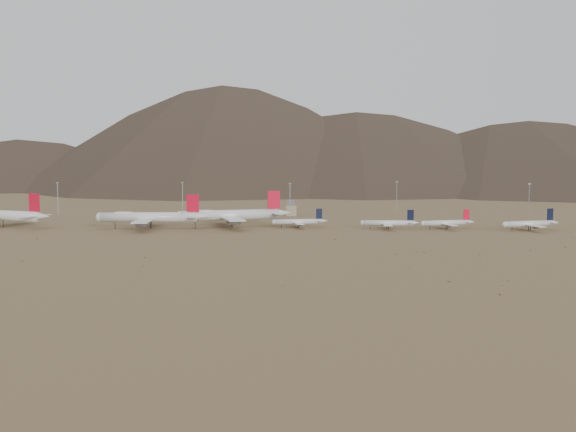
# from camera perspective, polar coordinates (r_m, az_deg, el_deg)

# --- Properties ---
(ground) EXTENTS (3000.00, 3000.00, 0.00)m
(ground) POSITION_cam_1_polar(r_m,az_deg,el_deg) (441.80, -4.43, -1.40)
(ground) COLOR olive
(ground) RESTS_ON ground
(mountain_ridge) EXTENTS (4400.00, 1000.00, 300.00)m
(mountain_ridge) POSITION_cam_1_polar(r_m,az_deg,el_deg) (1339.73, 0.68, 9.55)
(mountain_ridge) COLOR #483A2B
(mountain_ridge) RESTS_ON ground
(widebody_west) EXTENTS (74.03, 59.00, 22.91)m
(widebody_west) POSITION_cam_1_polar(r_m,az_deg,el_deg) (514.64, -21.82, 0.07)
(widebody_west) COLOR silver
(widebody_west) RESTS_ON ground
(widebody_centre) EXTENTS (74.62, 57.58, 22.17)m
(widebody_centre) POSITION_cam_1_polar(r_m,az_deg,el_deg) (475.64, -10.91, -0.08)
(widebody_centre) COLOR silver
(widebody_centre) RESTS_ON ground
(widebody_east) EXTENTS (75.75, 60.46, 23.53)m
(widebody_east) POSITION_cam_1_polar(r_m,az_deg,el_deg) (478.55, -4.59, 0.09)
(widebody_east) COLOR silver
(widebody_east) RESTS_ON ground
(narrowbody_a) EXTENTS (36.93, 27.21, 12.41)m
(narrowbody_a) POSITION_cam_1_polar(r_m,az_deg,el_deg) (473.31, 0.89, -0.45)
(narrowbody_a) COLOR silver
(narrowbody_a) RESTS_ON ground
(narrowbody_b) EXTENTS (38.34, 27.39, 12.65)m
(narrowbody_b) POSITION_cam_1_polar(r_m,az_deg,el_deg) (468.75, 7.99, -0.55)
(narrowbody_b) COLOR silver
(narrowbody_b) RESTS_ON ground
(narrowbody_c) EXTENTS (36.83, 27.32, 12.51)m
(narrowbody_c) POSITION_cam_1_polar(r_m,az_deg,el_deg) (476.72, 12.46, -0.53)
(narrowbody_c) COLOR silver
(narrowbody_c) RESTS_ON ground
(narrowbody_d) EXTENTS (39.64, 29.68, 13.73)m
(narrowbody_d) POSITION_cam_1_polar(r_m,az_deg,el_deg) (481.51, 18.58, -0.58)
(narrowbody_d) COLOR silver
(narrowbody_d) RESTS_ON ground
(control_tower) EXTENTS (8.00, 8.00, 12.00)m
(control_tower) POSITION_cam_1_polar(r_m,az_deg,el_deg) (557.53, 0.26, 0.56)
(control_tower) COLOR tan
(control_tower) RESTS_ON ground
(mast_far_west) EXTENTS (2.00, 0.60, 25.70)m
(mast_far_west) POSITION_cam_1_polar(r_m,az_deg,el_deg) (594.07, -17.73, 1.46)
(mast_far_west) COLOR gray
(mast_far_west) RESTS_ON ground
(mast_west) EXTENTS (2.00, 0.60, 25.70)m
(mast_west) POSITION_cam_1_polar(r_m,az_deg,el_deg) (573.29, -8.33, 1.53)
(mast_west) COLOR gray
(mast_west) RESTS_ON ground
(mast_centre) EXTENTS (2.00, 0.60, 25.70)m
(mast_centre) POSITION_cam_1_polar(r_m,az_deg,el_deg) (548.31, 0.16, 1.41)
(mast_centre) COLOR gray
(mast_centre) RESTS_ON ground
(mast_east) EXTENTS (2.00, 0.60, 25.70)m
(mast_east) POSITION_cam_1_polar(r_m,az_deg,el_deg) (585.32, 8.59, 1.60)
(mast_east) COLOR gray
(mast_east) RESTS_ON ground
(mast_far_east) EXTENTS (2.00, 0.60, 25.70)m
(mast_far_east) POSITION_cam_1_polar(r_m,az_deg,el_deg) (574.83, 18.51, 1.32)
(mast_far_east) COLOR gray
(mast_far_east) RESTS_ON ground
(desert_scrub) EXTENTS (437.75, 184.05, 0.92)m
(desert_scrub) POSITION_cam_1_polar(r_m,az_deg,el_deg) (351.46, 0.64, -3.08)
(desert_scrub) COLOR olive
(desert_scrub) RESTS_ON ground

